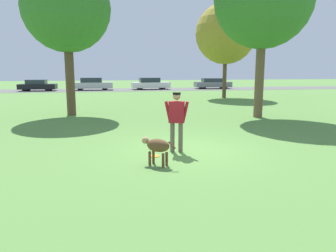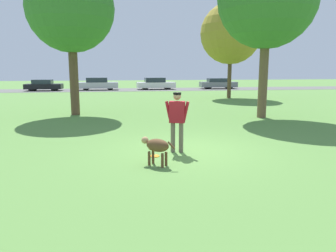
# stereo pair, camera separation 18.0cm
# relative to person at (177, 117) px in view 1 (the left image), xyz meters

# --- Properties ---
(ground_plane) EXTENTS (120.00, 120.00, 0.00)m
(ground_plane) POSITION_rel_person_xyz_m (0.24, 0.16, -1.06)
(ground_plane) COLOR #56843D
(far_road_strip) EXTENTS (120.00, 6.00, 0.01)m
(far_road_strip) POSITION_rel_person_xyz_m (0.24, 29.16, -1.05)
(far_road_strip) COLOR #5B5B59
(far_road_strip) RESTS_ON ground_plane
(person) EXTENTS (0.70, 0.36, 1.76)m
(person) POSITION_rel_person_xyz_m (0.00, 0.00, 0.00)
(person) COLOR #665B4C
(person) RESTS_ON ground_plane
(dog) EXTENTS (0.83, 0.70, 0.71)m
(dog) POSITION_rel_person_xyz_m (-0.76, -1.23, -0.56)
(dog) COLOR brown
(dog) RESTS_ON ground_plane
(frisbee) EXTENTS (0.27, 0.27, 0.02)m
(frisbee) POSITION_rel_person_xyz_m (-0.71, -0.38, -1.05)
(frisbee) COLOR orange
(frisbee) RESTS_ON ground_plane
(tree_far_right) EXTENTS (4.94, 4.94, 7.71)m
(tree_far_right) POSITION_rel_person_xyz_m (7.61, 17.06, 4.17)
(tree_far_right) COLOR brown
(tree_far_right) RESTS_ON ground_plane
(tree_near_left) EXTENTS (4.45, 4.45, 7.68)m
(tree_near_left) POSITION_rel_person_xyz_m (-3.90, 8.72, 4.37)
(tree_near_left) COLOR brown
(tree_near_left) RESTS_ON ground_plane
(parked_car_black) EXTENTS (3.96, 1.84, 1.23)m
(parked_car_black) POSITION_rel_person_xyz_m (-9.62, 28.86, -0.44)
(parked_car_black) COLOR black
(parked_car_black) RESTS_ON ground_plane
(parked_car_silver) EXTENTS (4.48, 1.73, 1.41)m
(parked_car_silver) POSITION_rel_person_xyz_m (-3.73, 29.20, -0.36)
(parked_car_silver) COLOR #B7B7BC
(parked_car_silver) RESTS_ON ground_plane
(parked_car_white) EXTENTS (4.53, 2.05, 1.37)m
(parked_car_white) POSITION_rel_person_xyz_m (2.92, 29.39, -0.38)
(parked_car_white) COLOR white
(parked_car_white) RESTS_ON ground_plane
(parked_car_grey) EXTENTS (4.48, 1.99, 1.27)m
(parked_car_grey) POSITION_rel_person_xyz_m (10.59, 29.48, -0.42)
(parked_car_grey) COLOR slate
(parked_car_grey) RESTS_ON ground_plane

